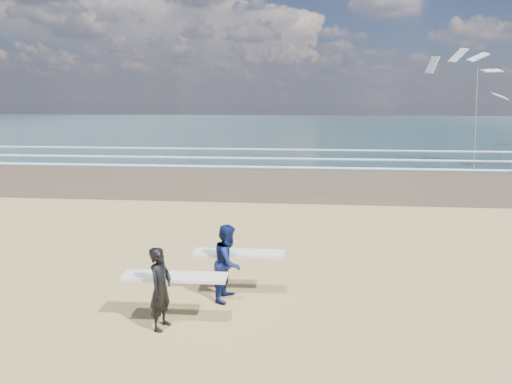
# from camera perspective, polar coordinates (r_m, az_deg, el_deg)

# --- Properties ---
(ocean) EXTENTS (220.00, 100.00, 0.02)m
(ocean) POSITION_cam_1_polar(r_m,az_deg,el_deg) (81.88, 17.39, 7.84)
(ocean) COLOR #1A3539
(ocean) RESTS_ON ground
(surfer_near) EXTENTS (2.21, 0.99, 1.74)m
(surfer_near) POSITION_cam_1_polar(r_m,az_deg,el_deg) (9.70, -11.59, -11.50)
(surfer_near) COLOR black
(surfer_near) RESTS_ON ground
(surfer_far) EXTENTS (2.22, 1.15, 1.81)m
(surfer_far) POSITION_cam_1_polar(r_m,az_deg,el_deg) (10.82, -3.37, -8.66)
(surfer_far) COLOR #0E1B51
(surfer_far) RESTS_ON ground
(kite_1) EXTENTS (6.20, 4.78, 8.73)m
(kite_1) POSITION_cam_1_polar(r_m,az_deg,el_deg) (35.50, 25.88, 11.01)
(kite_1) COLOR slate
(kite_1) RESTS_ON ground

